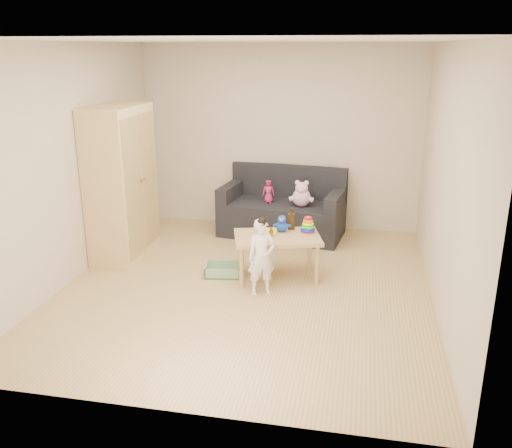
% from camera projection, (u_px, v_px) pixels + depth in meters
% --- Properties ---
extents(room, '(4.50, 4.50, 4.50)m').
position_uv_depth(room, '(247.00, 172.00, 5.64)').
color(room, tan).
rests_on(room, ground).
extents(wardrobe, '(0.52, 1.05, 1.88)m').
position_uv_depth(wardrobe, '(121.00, 183.00, 6.69)').
color(wardrobe, '#E7C37E').
rests_on(wardrobe, ground).
extents(sofa, '(1.78, 1.06, 0.47)m').
position_uv_depth(sofa, '(282.00, 219.00, 7.63)').
color(sofa, black).
rests_on(sofa, ground).
extents(play_table, '(1.09, 0.84, 0.51)m').
position_uv_depth(play_table, '(277.00, 257.00, 6.20)').
color(play_table, tan).
rests_on(play_table, ground).
extents(storage_bin, '(0.46, 0.38, 0.12)m').
position_uv_depth(storage_bin, '(223.00, 270.00, 6.33)').
color(storage_bin, '#7EA97A').
rests_on(storage_bin, ground).
extents(toddler, '(0.36, 0.31, 0.81)m').
position_uv_depth(toddler, '(262.00, 258.00, 5.75)').
color(toddler, white).
rests_on(toddler, ground).
extents(pink_bear, '(0.28, 0.25, 0.30)m').
position_uv_depth(pink_bear, '(302.00, 195.00, 7.33)').
color(pink_bear, '#FFBBE3').
rests_on(pink_bear, sofa).
extents(doll, '(0.18, 0.14, 0.32)m').
position_uv_depth(doll, '(268.00, 192.00, 7.49)').
color(doll, '#C02460').
rests_on(doll, sofa).
extents(ring_stacker, '(0.17, 0.17, 0.20)m').
position_uv_depth(ring_stacker, '(308.00, 226.00, 6.19)').
color(ring_stacker, '#DA9A0B').
rests_on(ring_stacker, play_table).
extents(brown_bottle, '(0.08, 0.08, 0.24)m').
position_uv_depth(brown_bottle, '(292.00, 221.00, 6.31)').
color(brown_bottle, black).
rests_on(brown_bottle, play_table).
extents(blue_plush, '(0.21, 0.21, 0.20)m').
position_uv_depth(blue_plush, '(282.00, 223.00, 6.23)').
color(blue_plush, blue).
rests_on(blue_plush, play_table).
extents(wooden_figure, '(0.06, 0.05, 0.12)m').
position_uv_depth(wooden_figure, '(271.00, 232.00, 6.07)').
color(wooden_figure, brown).
rests_on(wooden_figure, play_table).
extents(yellow_book, '(0.23, 0.23, 0.02)m').
position_uv_depth(yellow_book, '(268.00, 232.00, 6.24)').
color(yellow_book, '#F8F51A').
rests_on(yellow_book, play_table).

